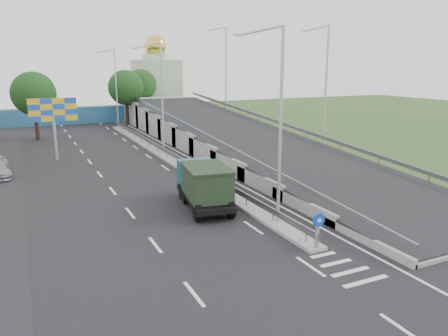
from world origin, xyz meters
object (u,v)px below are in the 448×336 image
lamp_post_mid (160,93)px  dump_truck (204,183)px  sign_bollard (318,230)px  lamp_post_near (278,116)px  church (157,82)px  billboard (53,113)px  lamp_post_far (115,84)px

lamp_post_mid → dump_truck: lamp_post_mid is taller
sign_bollard → lamp_post_mid: 24.30m
lamp_post_near → church: 54.90m
church → dump_truck: bearing=-103.8°
sign_bollard → billboard: billboard is taller
lamp_post_mid → church: size_ratio=0.73×
sign_bollard → lamp_post_near: 6.12m
sign_bollard → lamp_post_far: 44.08m
dump_truck → lamp_post_far: bearing=95.2°
lamp_post_far → billboard: bearing=-116.8°
lamp_post_mid → dump_truck: bearing=-98.3°
lamp_post_near → church: church is taller
lamp_post_near → lamp_post_mid: same height
billboard → dump_truck: (6.83, -17.64, -2.71)m
sign_bollard → church: bearing=80.2°
sign_bollard → lamp_post_near: bearing=88.4°
church → dump_truck: church is taller
billboard → church: bearing=59.3°
lamp_post_mid → lamp_post_far: same height
lamp_post_mid → church: bearing=73.8°
lamp_post_far → dump_truck: bearing=-93.7°
lamp_post_near → dump_truck: (-2.28, 4.36, -4.33)m
billboard → dump_truck: bearing=-68.8°
dump_truck → lamp_post_near: bearing=-53.5°
lamp_post_mid → church: 35.41m
lamp_post_mid → billboard: 9.47m
sign_bollard → lamp_post_near: (0.11, 3.83, 4.77)m
lamp_post_far → billboard: lamp_post_far is taller
sign_bollard → lamp_post_far: (0.11, 43.83, 4.77)m
lamp_post_near → church: bearing=79.6°
sign_bollard → dump_truck: (-2.17, 8.18, 0.44)m
dump_truck → church: bearing=85.1°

